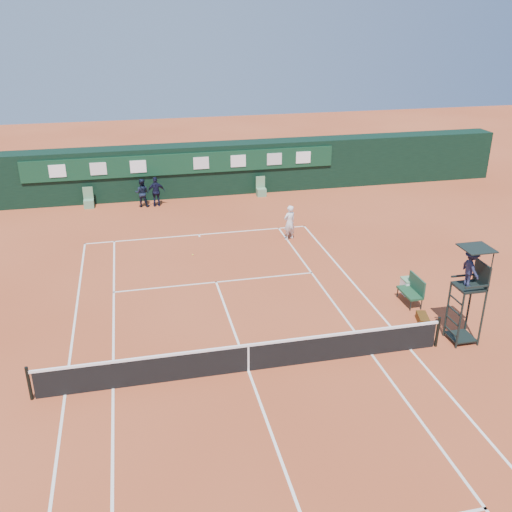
% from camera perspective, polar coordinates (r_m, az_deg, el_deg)
% --- Properties ---
extents(ground, '(90.00, 90.00, 0.00)m').
position_cam_1_polar(ground, '(18.12, -0.77, -11.40)').
color(ground, '#B74F2B').
rests_on(ground, ground).
extents(court_lines, '(11.05, 23.85, 0.01)m').
position_cam_1_polar(court_lines, '(18.12, -0.77, -11.39)').
color(court_lines, white).
rests_on(court_lines, ground).
extents(tennis_net, '(12.90, 0.10, 1.10)m').
position_cam_1_polar(tennis_net, '(17.83, -0.78, -10.06)').
color(tennis_net, black).
rests_on(tennis_net, ground).
extents(back_wall, '(40.00, 1.65, 3.00)m').
position_cam_1_polar(back_wall, '(34.57, -7.33, 8.51)').
color(back_wall, black).
rests_on(back_wall, ground).
extents(linesman_chair_left, '(0.55, 0.50, 1.15)m').
position_cam_1_polar(linesman_chair_left, '(33.65, -16.38, 5.20)').
color(linesman_chair_left, '#598763').
rests_on(linesman_chair_left, ground).
extents(linesman_chair_right, '(0.55, 0.50, 1.15)m').
position_cam_1_polar(linesman_chair_right, '(34.40, 0.51, 6.56)').
color(linesman_chair_right, '#5B8B65').
rests_on(linesman_chair_right, ground).
extents(umpire_chair, '(0.96, 0.95, 3.42)m').
position_cam_1_polar(umpire_chair, '(19.67, 20.67, -1.81)').
color(umpire_chair, black).
rests_on(umpire_chair, ground).
extents(player_bench, '(0.56, 1.20, 1.10)m').
position_cam_1_polar(player_bench, '(22.44, 15.43, -3.20)').
color(player_bench, '#1A4127').
rests_on(player_bench, ground).
extents(tennis_bag, '(0.53, 0.84, 0.29)m').
position_cam_1_polar(tennis_bag, '(21.39, 16.33, -6.08)').
color(tennis_bag, black).
rests_on(tennis_bag, ground).
extents(cooler, '(0.57, 0.57, 0.65)m').
position_cam_1_polar(cooler, '(23.27, 15.07, -2.92)').
color(cooler, white).
rests_on(cooler, ground).
extents(tennis_ball, '(0.06, 0.06, 0.06)m').
position_cam_1_polar(tennis_ball, '(26.18, -6.34, 0.13)').
color(tennis_ball, '#DAEE37').
rests_on(tennis_ball, ground).
extents(player, '(0.74, 0.62, 1.73)m').
position_cam_1_polar(player, '(27.58, 3.36, 3.35)').
color(player, white).
rests_on(player, ground).
extents(ball_kid_left, '(0.90, 0.77, 1.61)m').
position_cam_1_polar(ball_kid_left, '(32.97, -11.34, 6.22)').
color(ball_kid_left, black).
rests_on(ball_kid_left, ground).
extents(ball_kid_right, '(1.02, 0.48, 1.70)m').
position_cam_1_polar(ball_kid_right, '(32.85, -9.95, 6.34)').
color(ball_kid_right, black).
rests_on(ball_kid_right, ground).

